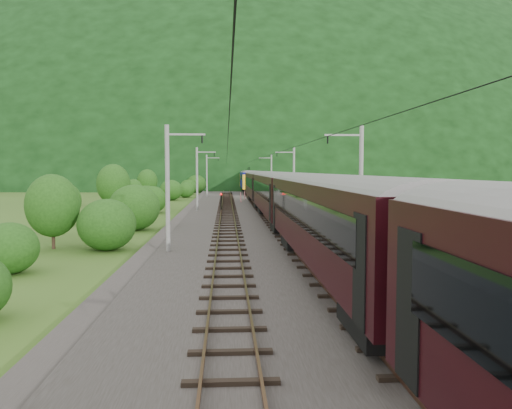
{
  "coord_description": "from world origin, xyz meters",
  "views": [
    {
      "loc": [
        -2.49,
        -31.74,
        5.51
      ],
      "look_at": [
        -0.04,
        9.38,
        2.6
      ],
      "focal_mm": 35.0,
      "sensor_mm": 36.0,
      "label": 1
    }
  ],
  "objects": [
    {
      "name": "track_right",
      "position": [
        2.4,
        10.0,
        0.37
      ],
      "size": [
        2.4,
        220.0,
        0.27
      ],
      "color": "brown",
      "rests_on": "railbed"
    },
    {
      "name": "catenary_right",
      "position": [
        6.12,
        32.0,
        4.5
      ],
      "size": [
        2.54,
        192.28,
        8.0
      ],
      "color": "gray",
      "rests_on": "railbed"
    },
    {
      "name": "vegetation_left",
      "position": [
        -13.3,
        18.38,
        2.24
      ],
      "size": [
        12.66,
        147.42,
        6.21
      ],
      "color": "#1E4612",
      "rests_on": "ground"
    },
    {
      "name": "railbed",
      "position": [
        0.0,
        10.0,
        0.15
      ],
      "size": [
        14.0,
        220.0,
        0.3
      ],
      "primitive_type": "cube",
      "color": "#38332D",
      "rests_on": "ground"
    },
    {
      "name": "train",
      "position": [
        2.4,
        3.6,
        3.87
      ],
      "size": [
        3.31,
        158.61,
        5.77
      ],
      "color": "black",
      "rests_on": "ground"
    },
    {
      "name": "mountain_main",
      "position": [
        0.0,
        260.0,
        0.0
      ],
      "size": [
        504.0,
        360.0,
        244.0
      ],
      "primitive_type": "ellipsoid",
      "color": "black",
      "rests_on": "ground"
    },
    {
      "name": "mountain_ridge",
      "position": [
        -120.0,
        300.0,
        0.0
      ],
      "size": [
        336.0,
        280.0,
        132.0
      ],
      "primitive_type": "ellipsoid",
      "color": "black",
      "rests_on": "ground"
    },
    {
      "name": "ground",
      "position": [
        0.0,
        0.0,
        0.0
      ],
      "size": [
        600.0,
        600.0,
        0.0
      ],
      "primitive_type": "plane",
      "color": "#305019",
      "rests_on": "ground"
    },
    {
      "name": "vegetation_right",
      "position": [
        11.94,
        7.35,
        1.18
      ],
      "size": [
        4.19,
        86.6,
        2.67
      ],
      "color": "#1E4612",
      "rests_on": "ground"
    },
    {
      "name": "catenary_left",
      "position": [
        -6.12,
        32.0,
        4.5
      ],
      "size": [
        2.54,
        192.28,
        8.0
      ],
      "color": "gray",
      "rests_on": "railbed"
    },
    {
      "name": "hazard_post_far",
      "position": [
        0.69,
        53.94,
        1.05
      ],
      "size": [
        0.16,
        0.16,
        1.51
      ],
      "primitive_type": "cylinder",
      "color": "red",
      "rests_on": "railbed"
    },
    {
      "name": "track_left",
      "position": [
        -2.4,
        10.0,
        0.37
      ],
      "size": [
        2.4,
        220.0,
        0.27
      ],
      "color": "brown",
      "rests_on": "railbed"
    },
    {
      "name": "hazard_post_near",
      "position": [
        -0.19,
        47.26,
        1.06
      ],
      "size": [
        0.16,
        0.16,
        1.52
      ],
      "primitive_type": "cylinder",
      "color": "red",
      "rests_on": "railbed"
    },
    {
      "name": "overhead_wires",
      "position": [
        0.0,
        10.0,
        7.1
      ],
      "size": [
        4.83,
        198.0,
        0.03
      ],
      "color": "black",
      "rests_on": "ground"
    },
    {
      "name": "signal",
      "position": [
        -3.14,
        29.81,
        1.64
      ],
      "size": [
        0.25,
        0.25,
        2.28
      ],
      "color": "black",
      "rests_on": "railbed"
    }
  ]
}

